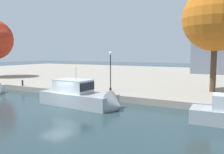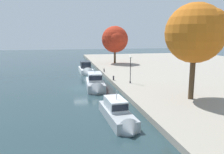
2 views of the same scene
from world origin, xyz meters
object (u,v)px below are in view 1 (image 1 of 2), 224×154
(tree_0, at_px, (216,16))
(motor_yacht_1, at_px, (82,98))
(lamp_post, at_px, (110,67))
(mooring_bollard_0, at_px, (22,83))
(mooring_bollard_1, at_px, (79,87))

(tree_0, bearing_deg, motor_yacht_1, -134.11)
(lamp_post, bearing_deg, motor_yacht_1, -87.61)
(motor_yacht_1, height_order, mooring_bollard_0, motor_yacht_1)
(tree_0, bearing_deg, lamp_post, -155.83)
(mooring_bollard_0, height_order, lamp_post, lamp_post)
(motor_yacht_1, xyz_separation_m, lamp_post, (-0.26, 6.25, 2.80))
(mooring_bollard_1, relative_size, tree_0, 0.07)
(lamp_post, distance_m, tree_0, 13.62)
(mooring_bollard_0, bearing_deg, tree_0, 16.97)
(mooring_bollard_1, bearing_deg, mooring_bollard_0, -179.99)
(lamp_post, bearing_deg, tree_0, 24.17)
(motor_yacht_1, xyz_separation_m, tree_0, (10.93, 11.28, 8.71))
(lamp_post, bearing_deg, mooring_bollard_0, -169.76)
(mooring_bollard_0, bearing_deg, motor_yacht_1, -16.53)
(motor_yacht_1, relative_size, mooring_bollard_1, 10.58)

